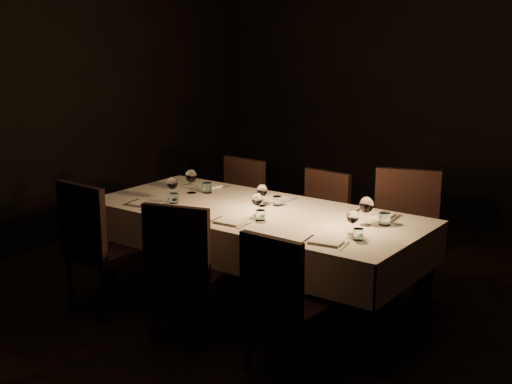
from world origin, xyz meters
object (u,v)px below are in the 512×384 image
Objects in this scene: chair_far_right at (404,233)px; chair_near_center at (185,265)px; chair_near_left at (97,242)px; dining_table at (256,220)px; chair_far_left at (237,206)px; chair_far_center at (320,221)px; chair_near_right at (281,297)px.

chair_near_center is at bearing -140.95° from chair_far_right.
chair_near_center is at bearing -175.37° from chair_near_left.
chair_near_left is 2.30m from chair_far_right.
dining_table is 1.13m from chair_far_right.
chair_far_left is at bearing 135.19° from dining_table.
chair_far_left is 1.02× the size of chair_far_center.
chair_near_center reaches higher than chair_far_left.
chair_far_center is at bearing -118.59° from chair_near_left.
chair_near_left is 1.03× the size of chair_near_center.
chair_near_center is at bearing -0.11° from chair_near_right.
chair_near_left is at bearing 2.04° from chair_near_right.
chair_far_center is 0.80m from chair_far_right.
chair_far_right is (1.74, 1.50, 0.01)m from chair_near_left.
chair_far_center is (0.13, 1.55, -0.03)m from chair_near_center.
chair_far_left reaches higher than dining_table.
chair_far_right reaches higher than chair_near_center.
chair_near_right is 1.50m from chair_far_right.
chair_far_center is at bearing 85.24° from dining_table.
chair_near_left reaches higher than chair_far_center.
dining_table is 2.59× the size of chair_near_center.
chair_far_right is at bearing -136.84° from chair_near_left.
chair_far_right is at bearing 2.42° from chair_far_left.
dining_table is at bearing -43.88° from chair_near_right.
chair_far_center reaches higher than dining_table.
chair_far_right is (0.86, 0.73, -0.13)m from dining_table.
dining_table is 1.08m from chair_near_right.
chair_near_left is 1.84m from chair_far_center.
chair_near_left is (-0.89, -0.77, -0.14)m from dining_table.
chair_far_right is (1.61, -0.02, 0.05)m from chair_far_left.
chair_far_right reaches higher than chair_near_left.
chair_near_right is 1.01× the size of chair_far_center.
chair_near_center is 1.73m from chair_far_right.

